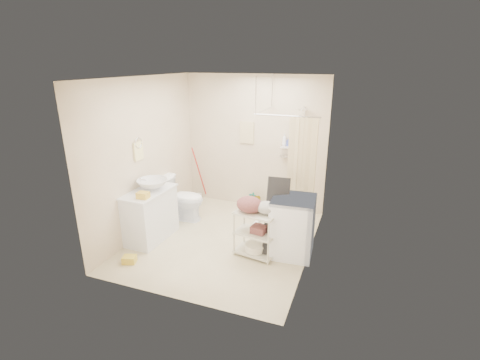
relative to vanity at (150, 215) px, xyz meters
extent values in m
plane|color=beige|center=(1.16, 0.35, -0.42)|extent=(3.20, 3.20, 0.00)
cube|color=silver|center=(1.16, 0.35, 2.18)|extent=(2.80, 3.20, 0.04)
cube|color=beige|center=(1.16, 1.95, 0.88)|extent=(2.80, 0.04, 2.60)
cube|color=beige|center=(1.16, -1.25, 0.88)|extent=(2.80, 0.04, 2.60)
cube|color=beige|center=(-0.24, 0.35, 0.88)|extent=(0.04, 3.20, 2.60)
cube|color=beige|center=(2.56, 0.35, 0.88)|extent=(0.04, 3.20, 2.60)
cube|color=silver|center=(0.00, 0.00, 0.00)|extent=(0.57, 0.98, 0.85)
imported|color=silver|center=(0.04, 0.08, 0.51)|extent=(0.63, 0.63, 0.17)
cube|color=gold|center=(0.12, -0.29, 0.47)|extent=(0.18, 0.14, 0.10)
cube|color=gold|center=(0.12, -0.76, -0.35)|extent=(0.32, 0.28, 0.15)
imported|color=white|center=(0.12, 0.86, -0.01)|extent=(0.83, 0.50, 0.82)
imported|color=#9A4F30|center=(1.18, 1.81, -0.27)|extent=(0.18, 0.13, 0.31)
imported|color=brown|center=(1.29, 1.74, -0.26)|extent=(0.20, 0.18, 0.32)
cube|color=beige|center=(1.01, 1.93, 1.08)|extent=(0.28, 0.03, 0.42)
imported|color=white|center=(1.77, 1.88, 1.00)|extent=(0.10, 0.10, 0.21)
imported|color=#3C4AA0|center=(1.86, 1.88, 0.98)|extent=(0.08, 0.08, 0.16)
cube|color=white|center=(2.30, 0.34, 0.03)|extent=(0.66, 0.68, 0.91)
camera|label=1|loc=(3.19, -4.37, 2.40)|focal=26.00mm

